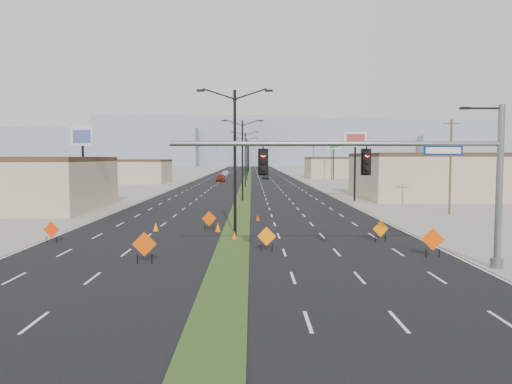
{
  "coord_description": "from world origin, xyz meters",
  "views": [
    {
      "loc": [
        1.14,
        -22.09,
        5.45
      ],
      "look_at": [
        1.42,
        10.08,
        3.2
      ],
      "focal_mm": 35.0,
      "sensor_mm": 36.0,
      "label": 1
    }
  ],
  "objects_px": {
    "signal_mast": "(404,171)",
    "construction_sign_3": "(267,237)",
    "streetlight_6": "(249,157)",
    "streetlight_3": "(247,157)",
    "cone_3": "(156,227)",
    "pole_sign_east_near": "(355,145)",
    "streetlight_2": "(245,157)",
    "pole_sign_west": "(83,144)",
    "streetlight_4": "(248,157)",
    "construction_sign_5": "(381,230)",
    "construction_sign_0": "(51,231)",
    "streetlight_5": "(248,157)",
    "cone_0": "(218,227)",
    "pole_sign_east_far": "(334,148)",
    "cone_2": "(258,218)",
    "streetlight_1": "(242,157)",
    "construction_sign_1": "(144,245)",
    "car_mid": "(266,176)",
    "construction_sign_4": "(433,240)",
    "construction_sign_2": "(209,219)",
    "streetlight_0": "(235,158)",
    "cone_1": "(234,235)",
    "car_far": "(225,173)",
    "car_left": "(221,178)"
  },
  "relations": [
    {
      "from": "construction_sign_2",
      "to": "construction_sign_5",
      "type": "xyz_separation_m",
      "value": [
        11.37,
        -5.13,
        -0.03
      ]
    },
    {
      "from": "streetlight_6",
      "to": "streetlight_3",
      "type": "bearing_deg",
      "value": -90.0
    },
    {
      "from": "construction_sign_0",
      "to": "construction_sign_5",
      "type": "relative_size",
      "value": 0.99
    },
    {
      "from": "streetlight_4",
      "to": "construction_sign_4",
      "type": "xyz_separation_m",
      "value": [
        10.95,
        -119.48,
        -4.46
      ]
    },
    {
      "from": "streetlight_4",
      "to": "construction_sign_5",
      "type": "bearing_deg",
      "value": -85.33
    },
    {
      "from": "car_left",
      "to": "cone_1",
      "type": "relative_size",
      "value": 8.25
    },
    {
      "from": "streetlight_0",
      "to": "streetlight_5",
      "type": "distance_m",
      "value": 140.0
    },
    {
      "from": "streetlight_2",
      "to": "cone_1",
      "type": "relative_size",
      "value": 17.07
    },
    {
      "from": "streetlight_3",
      "to": "cone_2",
      "type": "bearing_deg",
      "value": -88.73
    },
    {
      "from": "cone_3",
      "to": "pole_sign_east_near",
      "type": "bearing_deg",
      "value": 51.95
    },
    {
      "from": "car_mid",
      "to": "construction_sign_5",
      "type": "bearing_deg",
      "value": -88.86
    },
    {
      "from": "streetlight_4",
      "to": "pole_sign_east_near",
      "type": "height_order",
      "value": "streetlight_4"
    },
    {
      "from": "streetlight_4",
      "to": "car_mid",
      "type": "bearing_deg",
      "value": -78.08
    },
    {
      "from": "car_left",
      "to": "construction_sign_0",
      "type": "relative_size",
      "value": 3.41
    },
    {
      "from": "signal_mast",
      "to": "streetlight_0",
      "type": "relative_size",
      "value": 1.63
    },
    {
      "from": "pole_sign_west",
      "to": "streetlight_3",
      "type": "bearing_deg",
      "value": 100.04
    },
    {
      "from": "cone_3",
      "to": "streetlight_1",
      "type": "bearing_deg",
      "value": 76.99
    },
    {
      "from": "car_far",
      "to": "pole_sign_west",
      "type": "bearing_deg",
      "value": -90.3
    },
    {
      "from": "cone_0",
      "to": "pole_sign_east_far",
      "type": "relative_size",
      "value": 0.07
    },
    {
      "from": "streetlight_1",
      "to": "pole_sign_east_far",
      "type": "relative_size",
      "value": 1.05
    },
    {
      "from": "streetlight_2",
      "to": "pole_sign_west",
      "type": "relative_size",
      "value": 1.19
    },
    {
      "from": "signal_mast",
      "to": "cone_0",
      "type": "bearing_deg",
      "value": 129.39
    },
    {
      "from": "streetlight_1",
      "to": "pole_sign_east_near",
      "type": "bearing_deg",
      "value": -0.68
    },
    {
      "from": "streetlight_2",
      "to": "pole_sign_east_near",
      "type": "relative_size",
      "value": 1.16
    },
    {
      "from": "car_far",
      "to": "construction_sign_4",
      "type": "height_order",
      "value": "construction_sign_4"
    },
    {
      "from": "streetlight_2",
      "to": "construction_sign_2",
      "type": "relative_size",
      "value": 6.77
    },
    {
      "from": "streetlight_3",
      "to": "cone_3",
      "type": "height_order",
      "value": "streetlight_3"
    },
    {
      "from": "streetlight_0",
      "to": "pole_sign_east_near",
      "type": "bearing_deg",
      "value": 63.3
    },
    {
      "from": "cone_2",
      "to": "pole_sign_west",
      "type": "distance_m",
      "value": 19.72
    },
    {
      "from": "car_mid",
      "to": "cone_0",
      "type": "distance_m",
      "value": 88.17
    },
    {
      "from": "pole_sign_east_far",
      "to": "pole_sign_west",
      "type": "bearing_deg",
      "value": -112.8
    },
    {
      "from": "streetlight_4",
      "to": "construction_sign_2",
      "type": "xyz_separation_m",
      "value": [
        -2.0,
        -109.53,
        -4.55
      ]
    },
    {
      "from": "streetlight_3",
      "to": "cone_1",
      "type": "xyz_separation_m",
      "value": [
        -0.0,
        -85.42,
        -5.13
      ]
    },
    {
      "from": "pole_sign_east_near",
      "to": "streetlight_0",
      "type": "bearing_deg",
      "value": -112.77
    },
    {
      "from": "signal_mast",
      "to": "construction_sign_3",
      "type": "relative_size",
      "value": 11.14
    },
    {
      "from": "construction_sign_5",
      "to": "pole_sign_east_near",
      "type": "xyz_separation_m",
      "value": [
        4.63,
        30.49,
        6.13
      ]
    },
    {
      "from": "streetlight_2",
      "to": "streetlight_3",
      "type": "height_order",
      "value": "same"
    },
    {
      "from": "construction_sign_3",
      "to": "pole_sign_east_near",
      "type": "distance_m",
      "value": 36.17
    },
    {
      "from": "car_mid",
      "to": "construction_sign_1",
      "type": "xyz_separation_m",
      "value": [
        -8.96,
        -98.99,
        0.27
      ]
    },
    {
      "from": "streetlight_3",
      "to": "cone_1",
      "type": "distance_m",
      "value": 85.58
    },
    {
      "from": "cone_1",
      "to": "cone_2",
      "type": "distance_m",
      "value": 9.84
    },
    {
      "from": "cone_2",
      "to": "streetlight_1",
      "type": "bearing_deg",
      "value": 94.85
    },
    {
      "from": "streetlight_2",
      "to": "pole_sign_east_near",
      "type": "xyz_separation_m",
      "value": [
        14.0,
        -28.17,
        1.54
      ]
    },
    {
      "from": "streetlight_1",
      "to": "cone_2",
      "type": "relative_size",
      "value": 17.74
    },
    {
      "from": "cone_0",
      "to": "construction_sign_5",
      "type": "bearing_deg",
      "value": -23.68
    },
    {
      "from": "streetlight_1",
      "to": "construction_sign_1",
      "type": "height_order",
      "value": "streetlight_1"
    },
    {
      "from": "streetlight_6",
      "to": "pole_sign_east_near",
      "type": "height_order",
      "value": "streetlight_6"
    },
    {
      "from": "streetlight_5",
      "to": "pole_sign_west",
      "type": "height_order",
      "value": "streetlight_5"
    },
    {
      "from": "streetlight_2",
      "to": "car_left",
      "type": "xyz_separation_m",
      "value": [
        -5.8,
        21.59,
        -4.59
      ]
    },
    {
      "from": "car_left",
      "to": "cone_2",
      "type": "height_order",
      "value": "car_left"
    }
  ]
}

